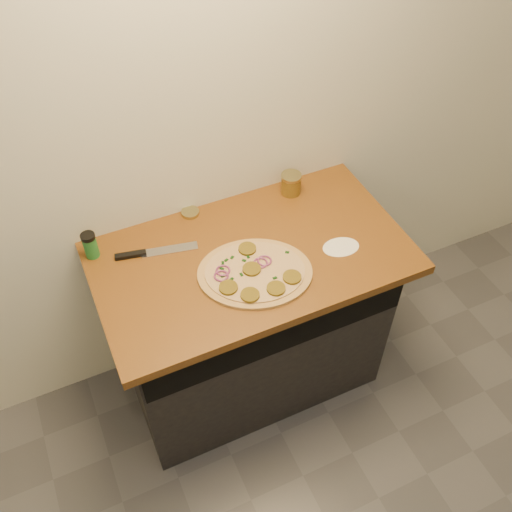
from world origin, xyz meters
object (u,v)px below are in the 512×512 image
chefs_knife (149,252)px  spice_shaker (90,245)px  salsa_jar (291,184)px  pizza (255,273)px

chefs_knife → spice_shaker: spice_shaker is taller
salsa_jar → spice_shaker: 0.85m
pizza → salsa_jar: bearing=47.4°
chefs_knife → salsa_jar: bearing=8.3°
chefs_knife → salsa_jar: (0.65, 0.09, 0.04)m
pizza → spice_shaker: 0.62m
spice_shaker → salsa_jar: bearing=1.0°
chefs_knife → spice_shaker: size_ratio=2.90×
chefs_knife → spice_shaker: 0.22m
pizza → spice_shaker: bearing=146.5°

